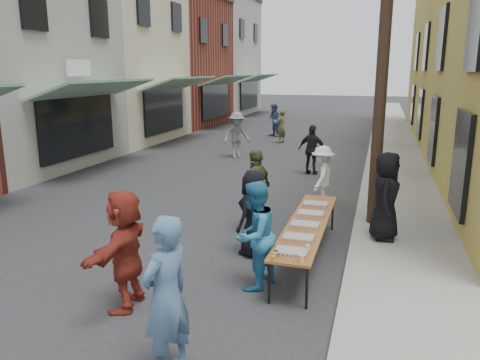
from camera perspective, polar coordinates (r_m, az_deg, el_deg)
The scene contains 27 objects.
ground at distance 9.56m, azimuth -11.73°, elevation -8.71°, with size 120.00×120.00×0.00m, color #28282B.
sidewalk at distance 23.03m, azimuth 18.21°, elevation 3.93°, with size 2.20×60.00×0.10m, color gray.
storefront_row at distance 26.87m, azimuth -16.03°, elevation 14.06°, with size 8.00×37.00×9.00m.
utility_pole_near at distance 10.80m, azimuth 17.32°, elevation 17.84°, with size 0.26×0.26×9.00m, color #2D2116.
utility_pole_mid at distance 22.77m, azimuth 17.23°, elevation 15.15°, with size 0.26×0.26×9.00m, color #2D2116.
utility_pole_far at distance 34.77m, azimuth 17.20°, elevation 14.32°, with size 0.26×0.26×9.00m, color #2D2116.
serving_table at distance 8.89m, azimuth 8.23°, elevation -5.37°, with size 0.70×4.00×0.75m.
catering_tray_sausage at distance 7.34m, azimuth 6.28°, elevation -8.79°, with size 0.50×0.33×0.08m, color maroon.
catering_tray_foil_b at distance 7.94m, azimuth 7.15°, elevation -7.08°, with size 0.50×0.33×0.08m, color #B2B2B7.
catering_tray_buns at distance 8.59m, azimuth 7.94°, elevation -5.50°, with size 0.50×0.33×0.08m, color tan.
catering_tray_foil_d at distance 9.25m, azimuth 8.62°, elevation -4.15°, with size 0.50×0.33×0.08m, color #B2B2B7.
catering_tray_buns_end at distance 9.91m, azimuth 9.21°, elevation -2.98°, with size 0.50×0.33×0.08m, color tan.
condiment_jar_a at distance 7.10m, azimuth 4.06°, elevation -9.50°, with size 0.07×0.07×0.08m, color #A57F26.
condiment_jar_b at distance 7.20m, azimuth 4.24°, elevation -9.20°, with size 0.07×0.07×0.08m, color #A57F26.
condiment_jar_c at distance 7.29m, azimuth 4.41°, elevation -8.91°, with size 0.07×0.07×0.08m, color #A57F26.
cup_stack at distance 7.07m, azimuth 7.52°, elevation -9.52°, with size 0.08×0.08×0.12m, color tan.
guest_front_a at distance 9.06m, azimuth 1.66°, elevation -4.02°, with size 0.82×0.54×1.69m, color black.
guest_front_b at distance 5.62m, azimuth -9.01°, elevation -13.88°, with size 0.72×0.47×1.97m, color #476689.
guest_front_c at distance 7.68m, azimuth 1.75°, elevation -6.76°, with size 0.88×0.69×1.81m, color teal.
guest_front_d at distance 12.39m, azimuth 9.98°, elevation 0.39°, with size 1.05×0.60×1.63m, color white.
guest_front_e at distance 10.42m, azimuth 2.04°, elevation -1.21°, with size 1.09×0.45×1.86m, color #485531.
guest_queue_back at distance 7.26m, azimuth -13.87°, elevation -8.22°, with size 1.71×0.54×1.84m, color maroon.
server at distance 10.03m, azimuth 17.34°, elevation -1.88°, with size 0.90×0.58×1.83m, color black.
passerby_left at distance 19.21m, azimuth -0.40°, elevation 5.51°, with size 1.21×0.69×1.87m, color slate.
passerby_mid at distance 16.25m, azimuth 8.80°, elevation 3.65°, with size 1.00×0.42×1.71m, color black.
passerby_right at distance 23.20m, azimuth 5.03°, elevation 6.53°, with size 0.60×0.39×1.64m, color #505230.
passerby_far at distance 25.35m, azimuth 4.17°, elevation 7.27°, with size 0.86×0.67×1.78m, color #465788.
Camera 1 is at (4.33, -7.75, 3.54)m, focal length 35.00 mm.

